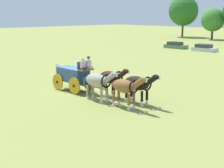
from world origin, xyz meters
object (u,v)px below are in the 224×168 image
object	(u,v)px
draft_horse_lead_near	(138,84)
parked_vehicle_a	(176,45)
draft_horse_rear_off	(98,81)
parked_vehicle_b	(204,48)
draft_horse_lead_off	(125,87)
draft_horse_rear_near	(111,78)
show_wagon	(74,75)

from	to	relation	value
draft_horse_lead_near	parked_vehicle_a	xyz separation A→B (m)	(-20.33, 31.51, -0.88)
draft_horse_rear_off	parked_vehicle_b	bearing A→B (deg)	109.96
draft_horse_lead_near	draft_horse_lead_off	world-z (taller)	draft_horse_lead_near
parked_vehicle_b	draft_horse_lead_off	bearing A→B (deg)	-66.03
draft_horse_rear_near	parked_vehicle_b	world-z (taller)	draft_horse_rear_near
draft_horse_lead_off	parked_vehicle_a	size ratio (longest dim) A/B	0.74
draft_horse_lead_near	parked_vehicle_b	size ratio (longest dim) A/B	0.79
draft_horse_rear_off	parked_vehicle_a	size ratio (longest dim) A/B	0.78
draft_horse_rear_near	parked_vehicle_a	size ratio (longest dim) A/B	0.73
draft_horse_lead_near	parked_vehicle_a	distance (m)	37.51
show_wagon	draft_horse_rear_off	distance (m)	3.57
parked_vehicle_a	parked_vehicle_b	distance (m)	5.93
draft_horse_rear_near	draft_horse_lead_off	world-z (taller)	draft_horse_rear_near
parked_vehicle_b	draft_horse_lead_near	bearing A→B (deg)	-65.25
show_wagon	parked_vehicle_b	distance (m)	33.20
draft_horse_lead_off	draft_horse_rear_off	bearing A→B (deg)	-177.69
draft_horse_rear_off	draft_horse_lead_near	distance (m)	2.91
show_wagon	parked_vehicle_a	world-z (taller)	show_wagon
show_wagon	draft_horse_lead_off	world-z (taller)	show_wagon
draft_horse_rear_off	draft_horse_lead_near	xyz separation A→B (m)	(2.55, 1.40, -0.00)
show_wagon	parked_vehicle_b	xyz separation A→B (m)	(-8.33, 32.13, -0.76)
draft_horse_rear_near	parked_vehicle_a	distance (m)	36.26
draft_horse_rear_off	draft_horse_lead_off	size ratio (longest dim) A/B	1.05
show_wagon	draft_horse_lead_off	size ratio (longest dim) A/B	1.88
draft_horse_rear_off	draft_horse_lead_near	world-z (taller)	same
draft_horse_rear_near	draft_horse_lead_near	xyz separation A→B (m)	(2.59, 0.10, -0.04)
parked_vehicle_a	show_wagon	bearing A→B (deg)	-66.25
draft_horse_lead_near	draft_horse_lead_off	xyz separation A→B (m)	(0.06, -1.30, -0.01)
draft_horse_lead_near	draft_horse_lead_off	distance (m)	1.30
draft_horse_rear_off	parked_vehicle_a	xyz separation A→B (m)	(-17.78, 32.91, -0.88)
parked_vehicle_b	draft_horse_rear_near	bearing A→B (deg)	-69.35
show_wagon	draft_horse_rear_off	bearing A→B (deg)	-8.20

